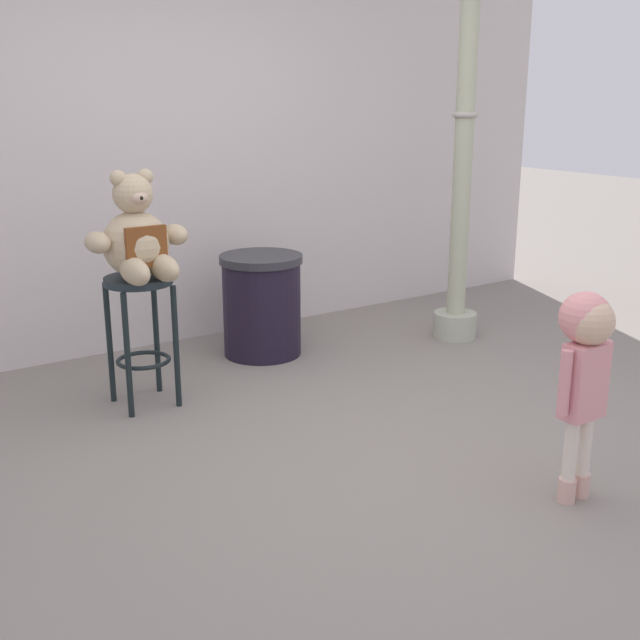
{
  "coord_description": "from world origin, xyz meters",
  "views": [
    {
      "loc": [
        -2.1,
        -2.76,
        1.67
      ],
      "look_at": [
        -0.06,
        0.28,
        0.61
      ],
      "focal_mm": 44.65,
      "sensor_mm": 36.0,
      "label": 1
    }
  ],
  "objects": [
    {
      "name": "ground_plane",
      "position": [
        0.0,
        0.0,
        0.0
      ],
      "size": [
        24.0,
        24.0,
        0.0
      ],
      "primitive_type": "plane",
      "color": "gray"
    },
    {
      "name": "trash_bin",
      "position": [
        0.36,
        1.59,
        0.33
      ],
      "size": [
        0.53,
        0.53,
        0.66
      ],
      "color": "black",
      "rests_on": "ground_plane"
    },
    {
      "name": "bar_stool_with_teddy",
      "position": [
        -0.61,
        1.2,
        0.51
      ],
      "size": [
        0.36,
        0.36,
        0.72
      ],
      "color": "#1D282D",
      "rests_on": "ground_plane"
    },
    {
      "name": "child_walking",
      "position": [
        0.49,
        -0.83,
        0.66
      ],
      "size": [
        0.29,
        0.23,
        0.9
      ],
      "rotation": [
        0.0,
        0.0,
        -2.72
      ],
      "color": "#D8A99B",
      "rests_on": "ground_plane"
    },
    {
      "name": "teddy_bear",
      "position": [
        -0.61,
        1.17,
        0.93
      ],
      "size": [
        0.55,
        0.49,
        0.56
      ],
      "color": "tan",
      "rests_on": "bar_stool_with_teddy"
    },
    {
      "name": "building_wall",
      "position": [
        0.0,
        2.33,
        1.76
      ],
      "size": [
        6.72,
        0.3,
        3.52
      ],
      "primitive_type": "cube",
      "color": "beige",
      "rests_on": "ground_plane"
    },
    {
      "name": "lamppost",
      "position": [
        1.67,
        1.16,
        1.02
      ],
      "size": [
        0.3,
        0.3,
        2.62
      ],
      "color": "#ABAE99",
      "rests_on": "ground_plane"
    }
  ]
}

